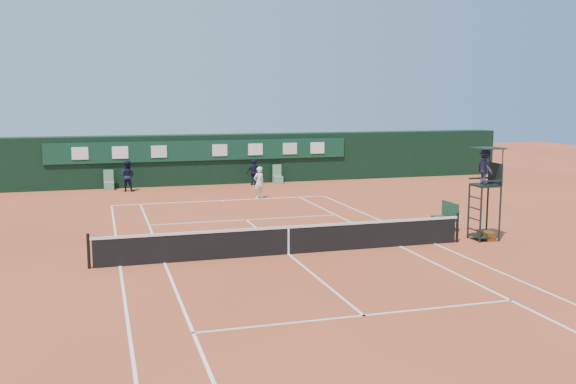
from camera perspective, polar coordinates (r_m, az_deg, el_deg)
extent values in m
plane|color=#BE502D|center=(21.63, 0.03, -5.56)|extent=(90.00, 90.00, 0.00)
cube|color=white|center=(32.98, -5.85, -0.75)|extent=(11.05, 0.08, 0.01)
cube|color=silver|center=(23.74, 12.87, -4.50)|extent=(0.08, 23.85, 0.01)
cube|color=white|center=(20.79, -14.71, -6.39)|extent=(0.08, 23.85, 0.01)
cube|color=white|center=(23.11, 9.90, -4.77)|extent=(0.08, 23.85, 0.01)
cube|color=white|center=(20.87, -10.93, -6.21)|extent=(0.08, 23.85, 0.01)
cube|color=silver|center=(27.68, -3.74, -2.48)|extent=(8.31, 0.08, 0.01)
cube|color=silver|center=(15.85, 6.75, -10.84)|extent=(8.31, 0.08, 0.01)
cube|color=silver|center=(21.63, 0.03, -5.54)|extent=(0.08, 12.88, 0.01)
cube|color=white|center=(32.83, -5.80, -0.79)|extent=(0.08, 0.30, 0.01)
cube|color=black|center=(21.53, 0.03, -4.40)|extent=(12.60, 0.04, 0.90)
cube|color=white|center=(21.43, 0.03, -3.15)|extent=(12.80, 0.06, 0.08)
cube|color=white|center=(21.52, 0.03, -4.37)|extent=(0.06, 0.05, 0.92)
cylinder|color=black|center=(24.08, 14.82, -3.07)|extent=(0.10, 0.10, 1.10)
cylinder|color=black|center=(20.66, -17.31, -5.04)|extent=(0.10, 0.10, 1.10)
cube|color=black|center=(39.51, -7.73, 2.90)|extent=(40.00, 1.50, 3.00)
cube|color=#0E3623|center=(38.66, -7.56, 3.68)|extent=(18.00, 0.10, 1.20)
cube|color=white|center=(38.14, -18.01, 3.28)|extent=(0.90, 0.04, 0.70)
cube|color=white|center=(38.14, -14.70, 3.42)|extent=(0.90, 0.04, 0.70)
cube|color=silver|center=(38.27, -11.40, 3.54)|extent=(0.90, 0.04, 0.70)
cube|color=silver|center=(38.76, -6.08, 3.72)|extent=(0.90, 0.04, 0.70)
cube|color=white|center=(39.21, -2.91, 3.81)|extent=(0.90, 0.04, 0.70)
cube|color=silver|center=(39.79, 0.17, 3.88)|extent=(0.90, 0.04, 0.70)
cube|color=white|center=(40.34, 2.63, 3.94)|extent=(0.90, 0.04, 0.70)
cube|color=#5C8D63|center=(37.91, -15.63, 0.51)|extent=(0.55, 0.50, 0.46)
cube|color=#568462|center=(38.06, -15.67, 1.40)|extent=(0.55, 0.06, 0.70)
cube|color=#61946D|center=(39.33, -0.91, 1.09)|extent=(0.55, 0.50, 0.46)
cube|color=#5C8D67|center=(39.47, -1.00, 1.95)|extent=(0.55, 0.06, 0.70)
cylinder|color=black|center=(24.16, 16.76, -2.02)|extent=(0.07, 0.07, 2.00)
cylinder|color=black|center=(24.82, 15.75, -1.71)|extent=(0.07, 0.07, 2.00)
cylinder|color=black|center=(24.60, 18.32, -1.91)|extent=(0.07, 0.07, 2.00)
cylinder|color=black|center=(25.25, 17.29, -1.61)|extent=(0.07, 0.07, 2.00)
cube|color=black|center=(24.55, 17.13, 0.58)|extent=(0.85, 0.85, 0.08)
cube|color=black|center=(24.72, 17.95, 1.56)|extent=(0.06, 0.85, 0.80)
cube|color=black|center=(24.18, 17.70, 0.94)|extent=(0.85, 0.05, 0.06)
cube|color=black|center=(24.87, 16.62, 1.19)|extent=(0.85, 0.05, 0.06)
cylinder|color=black|center=(24.35, 18.52, 2.50)|extent=(0.04, 0.04, 1.00)
cylinder|color=black|center=(25.01, 17.48, 2.69)|extent=(0.04, 0.04, 1.00)
cube|color=black|center=(24.44, 17.37, 3.75)|extent=(0.95, 0.95, 0.04)
cube|color=black|center=(24.86, 16.95, -3.74)|extent=(0.80, 0.80, 0.05)
cube|color=black|center=(24.60, 16.19, -3.24)|extent=(0.04, 0.80, 0.04)
cube|color=black|center=(24.52, 16.23, -2.32)|extent=(0.04, 0.80, 0.04)
cube|color=black|center=(24.45, 16.27, -1.40)|extent=(0.04, 0.80, 0.04)
cube|color=black|center=(24.39, 16.30, -0.48)|extent=(0.04, 0.80, 0.04)
imported|color=#1A1C35|center=(24.44, 17.10, 2.15)|extent=(0.47, 0.82, 1.28)
cube|color=#1A4227|center=(26.28, 13.72, -2.30)|extent=(0.55, 1.20, 0.08)
cube|color=#194028|center=(26.34, 14.22, -1.52)|extent=(0.06, 1.20, 0.60)
cylinder|color=black|center=(25.75, 13.89, -3.08)|extent=(0.04, 0.04, 0.41)
cylinder|color=black|center=(25.97, 14.73, -3.02)|extent=(0.04, 0.04, 0.41)
cylinder|color=black|center=(26.69, 12.70, -2.64)|extent=(0.04, 0.04, 0.41)
cylinder|color=black|center=(26.90, 13.52, -2.58)|extent=(0.04, 0.04, 0.41)
cube|color=black|center=(24.95, 17.22, -3.70)|extent=(0.42, 0.85, 0.31)
cube|color=silver|center=(27.30, 14.27, -2.25)|extent=(0.55, 0.55, 0.60)
cube|color=#537F5E|center=(27.25, 14.30, -1.59)|extent=(0.57, 0.57, 0.05)
sphere|color=#BCE034|center=(28.11, -4.33, -2.27)|extent=(0.06, 0.06, 0.06)
imported|color=white|center=(33.39, -2.59, 0.84)|extent=(0.71, 0.59, 1.68)
imported|color=black|center=(37.11, -14.09, 1.39)|extent=(1.04, 0.94, 1.73)
imported|color=black|center=(38.59, -3.03, 1.75)|extent=(0.96, 0.55, 1.54)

